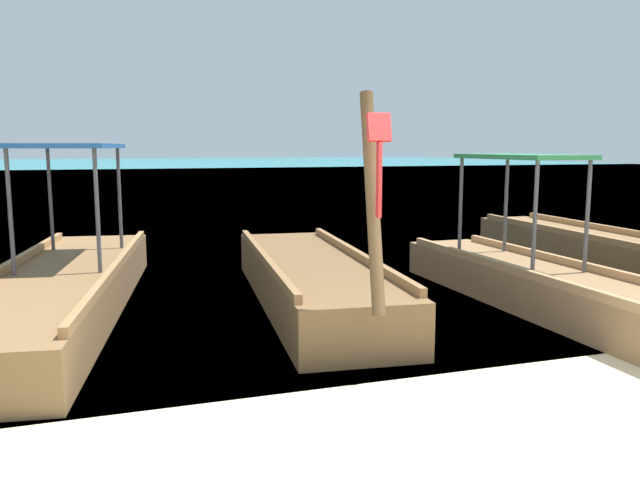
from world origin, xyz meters
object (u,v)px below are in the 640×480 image
at_px(longtail_boat_turquoise_ribbon, 62,287).
at_px(longtail_boat_violet_ribbon, 602,253).
at_px(longtail_boat_blue_ribbon, 550,285).
at_px(longtail_boat_red_ribbon, 311,280).

relative_size(longtail_boat_turquoise_ribbon, longtail_boat_violet_ribbon, 1.08).
distance_m(longtail_boat_turquoise_ribbon, longtail_boat_blue_ribbon, 6.07).
relative_size(longtail_boat_red_ribbon, longtail_boat_violet_ribbon, 0.87).
height_order(longtail_boat_red_ribbon, longtail_boat_violet_ribbon, longtail_boat_violet_ribbon).
distance_m(longtail_boat_blue_ribbon, longtail_boat_violet_ribbon, 3.12).
height_order(longtail_boat_red_ribbon, longtail_boat_blue_ribbon, longtail_boat_blue_ribbon).
relative_size(longtail_boat_turquoise_ribbon, longtail_boat_blue_ribbon, 1.13).
bearing_deg(longtail_boat_violet_ribbon, longtail_boat_blue_ribbon, -143.04).
bearing_deg(longtail_boat_red_ribbon, longtail_boat_blue_ribbon, -25.88).
distance_m(longtail_boat_red_ribbon, longtail_boat_blue_ribbon, 3.03).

